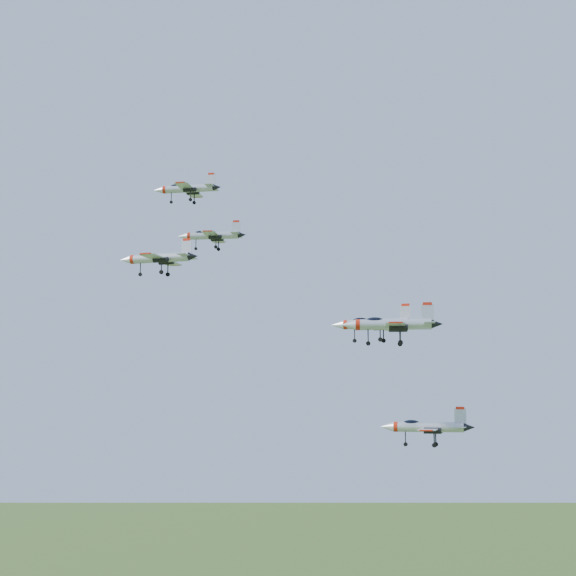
# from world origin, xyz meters

# --- Properties ---
(jet_lead) EXTENTS (11.30, 9.34, 3.02)m
(jet_lead) POSITION_xyz_m (-11.73, 9.05, 160.36)
(jet_lead) COLOR #B6BBC4
(jet_left_high) EXTENTS (10.61, 8.70, 2.85)m
(jet_left_high) POSITION_xyz_m (-6.60, 4.48, 151.67)
(jet_left_high) COLOR #B6BBC4
(jet_right_high) EXTENTS (10.98, 9.19, 2.94)m
(jet_right_high) POSITION_xyz_m (-9.52, -13.92, 145.00)
(jet_right_high) COLOR #B6BBC4
(jet_left_low) EXTENTS (13.25, 11.14, 3.56)m
(jet_left_low) POSITION_xyz_m (17.72, 6.50, 138.15)
(jet_left_low) COLOR #B6BBC4
(jet_right_low) EXTENTS (12.27, 10.06, 3.29)m
(jet_right_low) POSITION_xyz_m (19.98, -15.81, 135.94)
(jet_right_low) COLOR #B6BBC4
(jet_trail) EXTENTS (12.20, 10.20, 3.27)m
(jet_trail) POSITION_xyz_m (24.40, -6.10, 123.48)
(jet_trail) COLOR #B6BBC4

